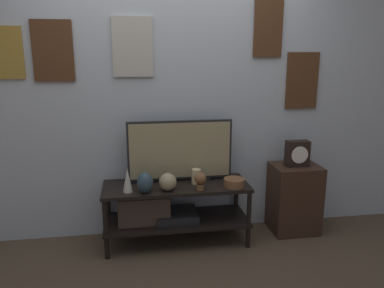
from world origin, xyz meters
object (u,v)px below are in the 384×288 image
Objects in this scene: vase_round_glass at (168,182)px; decorative_bust at (200,180)px; television at (180,150)px; vase_wide_bowl at (234,183)px; vase_urn_stoneware at (145,183)px; candle_jar at (196,176)px; mantel_clock at (297,153)px; vase_slim_bronze at (128,180)px.

decorative_bust reaches higher than vase_round_glass.
television is 5.13× the size of vase_wide_bowl.
candle_jar is at bearing 19.00° from vase_urn_stoneware.
candle_jar is (-0.31, 0.13, 0.03)m from vase_wide_bowl.
vase_slim_bronze is at bearing -174.37° from mantel_clock.
candle_jar is (0.59, 0.12, -0.04)m from vase_slim_bronze.
vase_urn_stoneware is at bearing -178.06° from vase_wide_bowl.
vase_round_glass is 0.82× the size of vase_wide_bowl.
vase_urn_stoneware is at bearing 178.21° from decorative_bust.
decorative_bust is (0.27, -0.04, 0.02)m from vase_round_glass.
vase_wide_bowl is at bearing -22.78° from candle_jar.
television reaches higher than vase_round_glass.
vase_round_glass is 0.96× the size of decorative_bust.
television is 5.37× the size of vase_urn_stoneware.
vase_urn_stoneware is 1.41m from mantel_clock.
television is at bearing 143.84° from candle_jar.
candle_jar is at bearing 26.53° from vase_round_glass.
decorative_bust is (0.45, -0.01, 0.01)m from vase_urn_stoneware.
vase_slim_bronze is 1.54m from mantel_clock.
vase_slim_bronze is at bearing 174.98° from decorative_bust.
mantel_clock is (0.93, 0.20, 0.13)m from decorative_bust.
vase_round_glass is 0.29m from candle_jar.
mantel_clock reaches higher than vase_round_glass.
vase_round_glass is 0.63× the size of mantel_clock.
vase_urn_stoneware is 0.73× the size of mantel_clock.
television reaches higher than mantel_clock.
vase_wide_bowl is at bearing -165.56° from mantel_clock.
television reaches higher than vase_wide_bowl.
vase_wide_bowl is (0.57, 0.00, -0.04)m from vase_round_glass.
mantel_clock is (1.53, 0.15, 0.12)m from vase_slim_bronze.
vase_round_glass is 0.57m from vase_wide_bowl.
vase_round_glass is at bearing -120.83° from television.
vase_wide_bowl is 0.31m from decorative_bust.
decorative_bust reaches higher than candle_jar.
vase_wide_bowl is 1.05× the size of vase_urn_stoneware.
vase_round_glass is 1.14× the size of candle_jar.
vase_urn_stoneware is at bearing -15.25° from vase_slim_bronze.
television is 0.35m from decorative_bust.
candle_jar is 0.17m from decorative_bust.
mantel_clock is (0.63, 0.16, 0.19)m from vase_wide_bowl.
mantel_clock is at bearing 14.44° from vase_wide_bowl.
vase_wide_bowl is 0.33m from candle_jar.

